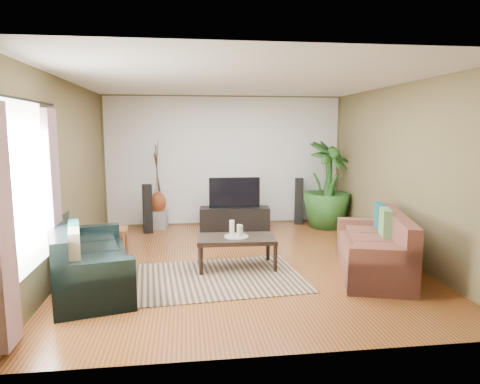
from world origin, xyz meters
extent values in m
plane|color=brown|center=(0.00, 0.00, 0.00)|extent=(5.50, 5.50, 0.00)
plane|color=white|center=(0.00, 0.00, 2.70)|extent=(5.50, 5.50, 0.00)
plane|color=brown|center=(0.00, 2.75, 1.35)|extent=(5.00, 0.00, 5.00)
plane|color=brown|center=(0.00, -2.75, 1.35)|extent=(5.00, 0.00, 5.00)
plane|color=brown|center=(-2.50, 0.00, 1.35)|extent=(0.00, 5.50, 5.50)
plane|color=brown|center=(2.50, 0.00, 1.35)|extent=(0.00, 5.50, 5.50)
plane|color=white|center=(0.00, 2.74, 1.35)|extent=(4.90, 0.00, 4.90)
plane|color=white|center=(-2.48, -1.60, 1.40)|extent=(0.00, 1.80, 1.80)
cube|color=gray|center=(-2.43, -2.35, 1.15)|extent=(0.08, 0.35, 2.20)
cube|color=gray|center=(-2.43, -0.85, 1.15)|extent=(0.08, 0.35, 2.20)
cylinder|color=black|center=(-2.43, -1.60, 2.30)|extent=(0.03, 1.90, 0.03)
cube|color=black|center=(-2.04, -0.76, 0.42)|extent=(1.32, 2.15, 0.85)
cube|color=brown|center=(1.75, -0.74, 0.42)|extent=(1.32, 2.02, 0.85)
cube|color=#9C7A5B|center=(-0.42, -0.67, 0.01)|extent=(2.41, 1.81, 0.01)
cube|color=black|center=(-0.11, -0.26, 0.23)|extent=(1.15, 0.67, 0.46)
cylinder|color=gray|center=(-0.11, -0.26, 0.47)|extent=(0.35, 0.35, 0.02)
cylinder|color=beige|center=(-0.17, -0.23, 0.59)|extent=(0.07, 0.07, 0.22)
cylinder|color=beige|center=(-0.07, -0.30, 0.56)|extent=(0.07, 0.07, 0.17)
cylinder|color=beige|center=(-0.04, -0.20, 0.55)|extent=(0.07, 0.07, 0.14)
cube|color=black|center=(0.14, 2.10, 0.23)|extent=(1.41, 0.52, 0.46)
cube|color=black|center=(0.14, 2.12, 0.76)|extent=(1.02, 0.06, 0.60)
cube|color=black|center=(-1.57, 2.10, 0.48)|extent=(0.21, 0.22, 0.95)
cube|color=black|center=(1.56, 2.50, 0.49)|extent=(0.22, 0.23, 0.98)
imported|color=#204C19|center=(2.05, 2.11, 0.88)|extent=(1.39, 1.39, 1.77)
cylinder|color=black|center=(2.05, 2.11, 0.13)|extent=(0.33, 0.33, 0.25)
cube|color=gray|center=(-1.39, 2.50, 0.18)|extent=(0.39, 0.39, 0.35)
ellipsoid|color=brown|center=(-1.39, 2.50, 0.51)|extent=(0.32, 0.32, 0.45)
cube|color=brown|center=(-1.98, 0.45, 0.24)|extent=(0.47, 0.47, 0.47)
camera|label=1|loc=(-0.83, -6.24, 2.00)|focal=32.00mm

